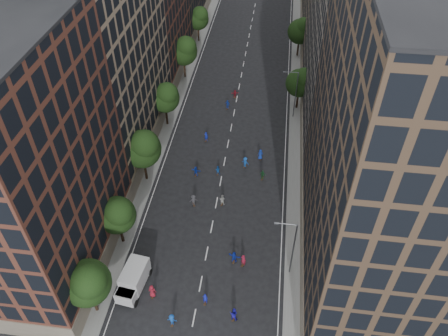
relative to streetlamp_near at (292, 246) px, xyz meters
name	(u,v)px	position (x,y,z in m)	size (l,w,h in m)	color
ground	(231,129)	(-10.37, 28.00, -5.17)	(240.00, 240.00, 0.00)	black
sidewalk_left	(172,100)	(-22.37, 35.50, -5.09)	(4.00, 105.00, 0.15)	slate
sidewalk_right	(301,109)	(1.63, 35.50, -5.09)	(4.00, 105.00, 0.15)	slate
bldg_left_a	(21,167)	(-29.37, -1.00, 9.83)	(14.00, 22.00, 30.00)	#532B20
bldg_left_b	(96,45)	(-29.37, 23.00, 11.83)	(14.00, 26.00, 34.00)	#866F57
bldg_left_c	(142,3)	(-29.37, 46.00, 8.83)	(14.00, 20.00, 28.00)	#532B20
bldg_right_a	(393,151)	(8.63, 3.00, 12.83)	(14.00, 30.00, 36.00)	#453325
bldg_right_b	(361,36)	(8.63, 32.00, 11.33)	(14.00, 28.00, 33.00)	#6D635A
tree_left_0	(88,282)	(-21.38, -8.15, 0.79)	(5.20, 5.20, 8.83)	black
tree_left_1	(117,214)	(-21.39, 1.86, 0.38)	(4.80, 4.80, 8.21)	black
tree_left_2	(143,148)	(-21.36, 13.83, 1.19)	(5.60, 5.60, 9.45)	black
tree_left_3	(165,97)	(-21.38, 27.85, 0.65)	(5.00, 5.00, 8.58)	black
tree_left_4	(184,50)	(-21.37, 43.84, 0.93)	(5.40, 5.40, 9.08)	black
tree_left_5	(198,18)	(-21.39, 59.86, 0.51)	(4.80, 4.80, 8.33)	black
tree_right_a	(301,82)	(1.02, 35.85, 0.46)	(5.00, 5.00, 8.39)	black
tree_right_b	(301,30)	(1.02, 55.85, 0.79)	(5.20, 5.20, 8.83)	black
streetlamp_near	(292,246)	(0.00, 0.00, 0.00)	(2.64, 0.22, 9.06)	#595B60
streetlamp_far	(295,92)	(0.00, 33.00, 0.00)	(2.64, 0.22, 9.06)	#595B60
cargo_van	(133,280)	(-18.15, -4.48, -3.65)	(3.22, 5.70, 2.89)	silver
skater_0	(133,268)	(-18.87, -2.44, -4.39)	(0.76, 0.50, 1.56)	#121295
skater_1	(205,299)	(-9.40, -5.44, -4.34)	(0.61, 0.40, 1.66)	#161FBA
skater_2	(234,314)	(-5.90, -6.99, -4.21)	(0.93, 0.72, 1.91)	#1B14A7
skater_3	(172,320)	(-12.63, -8.52, -4.32)	(1.10, 0.63, 1.70)	#1448A8
skater_4	(128,287)	(-18.69, -5.12, -4.20)	(1.14, 0.47, 1.94)	navy
skater_5	(234,257)	(-6.73, 0.75, -4.30)	(1.62, 0.51, 1.74)	#132AA2
skater_6	(152,291)	(-15.68, -5.36, -4.21)	(0.94, 0.61, 1.93)	maroon
skater_7	(243,260)	(-5.55, 0.40, -4.24)	(0.67, 0.44, 1.85)	maroon
skater_8	(222,200)	(-9.52, 10.34, -4.30)	(0.84, 0.66, 1.74)	#AEAEAA
skater_9	(193,200)	(-13.55, 9.71, -4.28)	(1.15, 0.66, 1.77)	#3E3D42
skater_10	(263,175)	(-4.16, 16.32, -4.37)	(0.94, 0.39, 1.60)	#1B5A2A
skater_11	(196,171)	(-14.30, 15.78, -4.35)	(1.52, 0.48, 1.63)	#13309F
skater_12	(260,155)	(-4.82, 20.89, -4.29)	(0.85, 0.56, 1.75)	#13319E
skater_13	(206,137)	(-14.09, 24.33, -4.30)	(0.63, 0.41, 1.73)	#1526B0
skater_14	(218,170)	(-11.04, 16.56, -4.42)	(0.73, 0.57, 1.50)	#144CA9
skater_15	(245,162)	(-7.02, 18.70, -4.27)	(1.16, 0.67, 1.80)	blue
skater_16	(228,105)	(-11.69, 34.13, -4.28)	(1.04, 0.43, 1.78)	#1538AE
skater_17	(235,94)	(-10.80, 37.98, -4.40)	(1.42, 0.45, 1.53)	maroon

